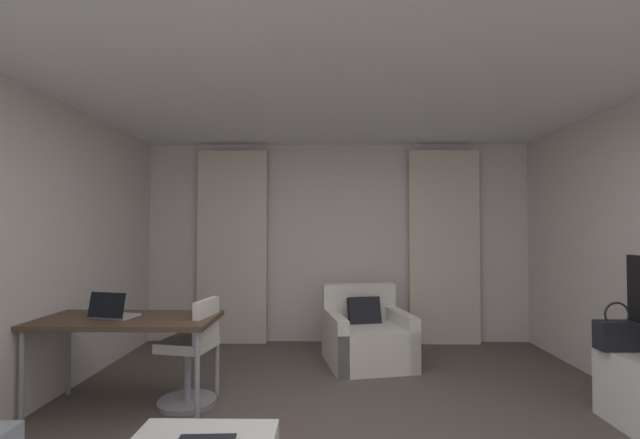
% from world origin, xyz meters
% --- Properties ---
extents(wall_window, '(5.12, 0.06, 2.60)m').
position_xyz_m(wall_window, '(0.00, 3.03, 1.30)').
color(wall_window, silver).
rests_on(wall_window, ground).
extents(ceiling, '(5.12, 6.12, 0.06)m').
position_xyz_m(ceiling, '(0.00, 0.00, 2.63)').
color(ceiling, white).
rests_on(ceiling, wall_left).
extents(curtain_left_panel, '(0.90, 0.06, 2.50)m').
position_xyz_m(curtain_left_panel, '(-1.38, 2.90, 1.25)').
color(curtain_left_panel, beige).
rests_on(curtain_left_panel, ground).
extents(curtain_right_panel, '(0.90, 0.06, 2.50)m').
position_xyz_m(curtain_right_panel, '(1.38, 2.90, 1.25)').
color(curtain_right_panel, beige).
rests_on(curtain_right_panel, ground).
extents(armchair, '(1.01, 1.01, 0.83)m').
position_xyz_m(armchair, '(0.29, 2.10, 0.28)').
color(armchair, silver).
rests_on(armchair, ground).
extents(desk, '(1.43, 0.68, 0.74)m').
position_xyz_m(desk, '(-1.78, 0.89, 0.68)').
color(desk, '#4C3828').
rests_on(desk, ground).
extents(desk_chair, '(0.48, 0.48, 0.88)m').
position_xyz_m(desk_chair, '(-1.28, 0.98, 0.39)').
color(desk_chair, gray).
rests_on(desk_chair, ground).
extents(laptop, '(0.37, 0.31, 0.22)m').
position_xyz_m(laptop, '(-1.90, 0.87, 0.78)').
color(laptop, '#ADADB2').
rests_on(laptop, desk).
extents(handbag_primary, '(0.30, 0.14, 0.37)m').
position_xyz_m(handbag_primary, '(2.08, 0.72, 0.66)').
color(handbag_primary, black).
rests_on(handbag_primary, tv_console).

